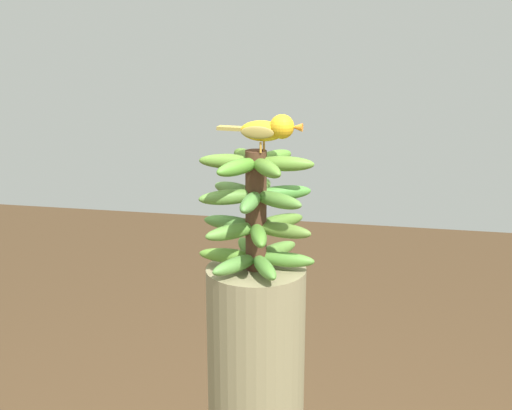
% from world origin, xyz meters
% --- Properties ---
extents(banana_bunch, '(0.28, 0.27, 0.28)m').
position_xyz_m(banana_bunch, '(-0.00, -0.00, 1.25)').
color(banana_bunch, '#4C2D1E').
rests_on(banana_bunch, banana_tree).
extents(perched_bird, '(0.19, 0.06, 0.08)m').
position_xyz_m(perched_bird, '(-0.03, 0.01, 1.44)').
color(perched_bird, '#C68933').
rests_on(perched_bird, banana_bunch).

